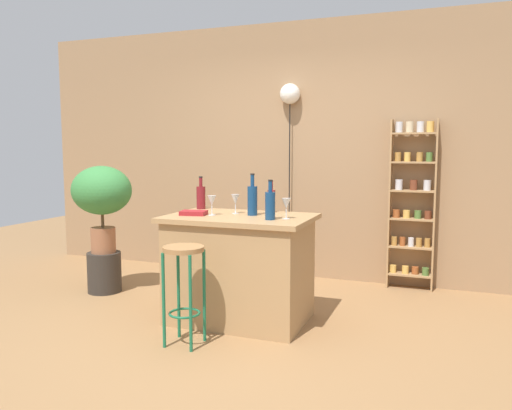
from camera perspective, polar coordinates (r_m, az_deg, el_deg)
ground at (r=4.13m, az=-3.44°, el=-13.98°), size 12.00×12.00×0.00m
back_wall at (r=5.71m, az=4.51°, el=6.02°), size 6.40×0.10×2.80m
kitchen_counter at (r=4.27m, az=-1.83°, el=-7.05°), size 1.19×0.79×0.88m
bar_stool at (r=3.76m, az=-8.09°, el=-7.64°), size 0.30×0.30×0.73m
spice_shelf at (r=5.37m, az=17.09°, el=0.45°), size 0.46×0.15×1.73m
plant_stool at (r=5.36m, az=-16.63°, el=-7.21°), size 0.33×0.33×0.40m
potted_plant at (r=5.24m, az=-16.91°, el=1.13°), size 0.60×0.54×0.86m
bottle_soda_blue at (r=4.19m, az=-0.41°, el=0.62°), size 0.08×0.08×0.35m
bottle_sauce_amber at (r=4.66m, az=-6.19°, el=0.93°), size 0.08×0.08×0.30m
bottle_wine_red at (r=4.40m, az=1.73°, el=0.55°), size 0.07×0.07×0.28m
bottle_olive_oil at (r=3.94m, az=1.60°, el=0.04°), size 0.08×0.08×0.31m
wine_glass_left at (r=4.21m, az=-4.97°, el=0.43°), size 0.07×0.07×0.16m
wine_glass_center at (r=3.99m, az=3.41°, el=0.10°), size 0.07×0.07×0.16m
wine_glass_right at (r=4.31m, az=-2.32°, el=0.58°), size 0.07×0.07×0.16m
cookbook at (r=4.26m, az=-7.00°, el=-0.88°), size 0.23×0.19×0.03m
pendant_globe_light at (r=5.64m, az=3.83°, el=12.06°), size 0.22×0.22×2.13m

